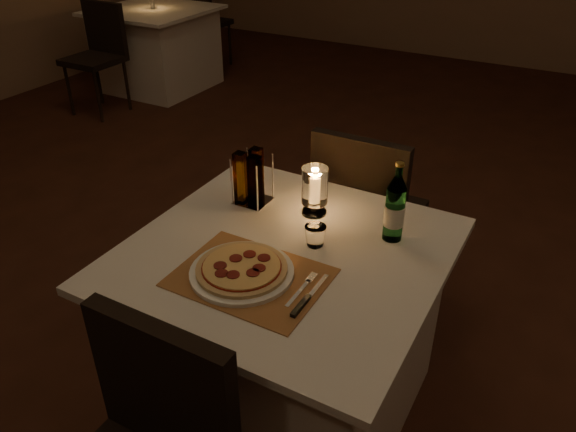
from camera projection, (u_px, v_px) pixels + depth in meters
The scene contains 16 objects.
floor at pixel (304, 364), 2.41m from camera, with size 8.00×10.00×0.02m, color #411F15.
main_table at pixel (285, 334), 2.02m from camera, with size 1.00×1.00×0.74m.
chair_far at pixel (365, 205), 2.46m from camera, with size 0.42×0.42×0.90m.
placemat at pixel (250, 277), 1.70m from camera, with size 0.45×0.34×0.00m, color #A86B3A.
plate at pixel (242, 272), 1.71m from camera, with size 0.32×0.32×0.01m, color white.
pizza at pixel (242, 268), 1.70m from camera, with size 0.28×0.28×0.02m.
fork at pixel (304, 287), 1.66m from camera, with size 0.02×0.18×0.00m.
knife at pixel (305, 301), 1.60m from camera, with size 0.02×0.22×0.01m.
tumbler at pixel (315, 236), 1.84m from camera, with size 0.07×0.07×0.07m, color white, non-canonical shape.
water_bottle at pixel (395, 209), 1.83m from camera, with size 0.07×0.07×0.28m.
hurricane_candle at pixel (315, 187), 1.98m from camera, with size 0.09×0.09×0.18m.
cruet_caddy at pixel (251, 180), 2.04m from camera, with size 0.12×0.12×0.21m.
neighbor_table_left at pixel (157, 49), 5.36m from camera, with size 1.00×1.00×0.74m.
neighbor_chair_la at pixel (99, 47), 4.74m from camera, with size 0.42×0.42×0.90m.
neighbor_chair_lb at pixel (201, 16), 5.81m from camera, with size 0.42×0.42×0.90m.
neighbor_candle_left at pixel (152, 3), 5.15m from camera, with size 0.03×0.03×0.11m.
Camera 1 is at (0.78, -1.55, 1.78)m, focal length 35.00 mm.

